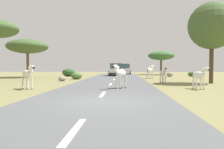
% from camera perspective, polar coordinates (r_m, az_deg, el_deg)
% --- Properties ---
extents(ground_plane, '(90.00, 90.00, 0.00)m').
position_cam_1_polar(ground_plane, '(8.71, -1.86, -7.04)').
color(ground_plane, olive).
extents(road, '(6.00, 64.00, 0.05)m').
position_cam_1_polar(road, '(8.74, -3.70, -6.85)').
color(road, '#56595B').
rests_on(road, ground_plane).
extents(lane_markings, '(0.16, 56.00, 0.01)m').
position_cam_1_polar(lane_markings, '(7.75, -4.59, -7.79)').
color(lane_markings, silver).
rests_on(lane_markings, road).
extents(zebra_0, '(0.93, 1.46, 1.49)m').
position_cam_1_polar(zebra_0, '(13.51, 2.11, 0.21)').
color(zebra_0, silver).
rests_on(zebra_0, road).
extents(zebra_1, '(1.29, 1.22, 1.49)m').
position_cam_1_polar(zebra_1, '(14.50, -20.56, 0.02)').
color(zebra_1, silver).
rests_on(zebra_1, ground_plane).
extents(zebra_2, '(0.82, 1.37, 1.38)m').
position_cam_1_polar(zebra_2, '(14.57, 21.26, -0.25)').
color(zebra_2, silver).
rests_on(zebra_2, ground_plane).
extents(zebra_3, '(1.11, 1.50, 1.58)m').
position_cam_1_polar(zebra_3, '(25.54, 9.64, 1.10)').
color(zebra_3, silver).
rests_on(zebra_3, ground_plane).
extents(zebra_4, '(0.50, 1.47, 1.39)m').
position_cam_1_polar(zebra_4, '(18.92, 12.81, 0.37)').
color(zebra_4, silver).
rests_on(zebra_4, ground_plane).
extents(car_0, '(2.07, 4.37, 1.74)m').
position_cam_1_polar(car_0, '(32.08, 1.02, 1.16)').
color(car_0, white).
rests_on(car_0, road).
extents(car_1, '(2.05, 4.36, 1.74)m').
position_cam_1_polar(car_1, '(38.33, 3.24, 1.31)').
color(car_1, white).
rests_on(car_1, road).
extents(tree_0, '(5.00, 5.00, 4.70)m').
position_cam_1_polar(tree_0, '(29.82, -20.59, 6.65)').
color(tree_0, brown).
rests_on(tree_0, ground_plane).
extents(tree_3, '(4.24, 4.24, 3.84)m').
position_cam_1_polar(tree_3, '(37.55, 12.32, 4.66)').
color(tree_3, brown).
rests_on(tree_3, ground_plane).
extents(tree_4, '(3.72, 3.72, 6.46)m').
position_cam_1_polar(tree_4, '(19.95, 23.96, 11.16)').
color(tree_4, '#4C3823').
rests_on(tree_4, ground_plane).
extents(bush_0, '(1.19, 1.07, 0.71)m').
position_cam_1_polar(bush_0, '(24.25, -8.97, -0.34)').
color(bush_0, '#4C7038').
rests_on(bush_0, ground_plane).
extents(bush_1, '(1.76, 1.59, 1.06)m').
position_cam_1_polar(bush_1, '(31.41, -10.90, 0.52)').
color(bush_1, '#2D5628').
rests_on(bush_1, ground_plane).
extents(bush_3, '(1.07, 0.96, 0.64)m').
position_cam_1_polar(bush_3, '(32.55, 19.55, 0.12)').
color(bush_3, '#425B2D').
rests_on(bush_3, ground_plane).
extents(rock_0, '(0.74, 0.73, 0.44)m').
position_cam_1_polar(rock_0, '(21.57, -12.48, -1.03)').
color(rock_0, gray).
rests_on(rock_0, ground_plane).
extents(rock_1, '(0.84, 0.80, 0.63)m').
position_cam_1_polar(rock_1, '(30.75, 14.42, 0.06)').
color(rock_1, gray).
rests_on(rock_1, ground_plane).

